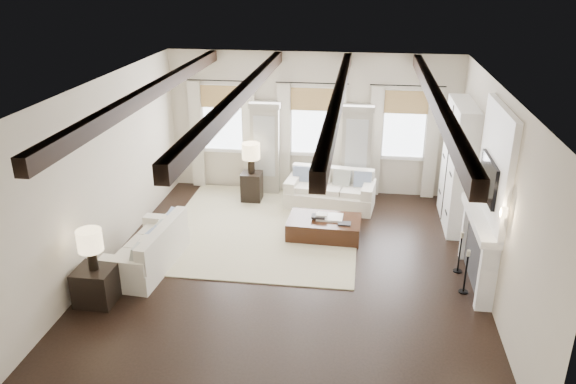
# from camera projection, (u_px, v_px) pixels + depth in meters

# --- Properties ---
(ground) EXTENTS (7.50, 7.50, 0.00)m
(ground) POSITION_uv_depth(u_px,v_px,m) (290.00, 269.00, 9.82)
(ground) COLOR black
(ground) RESTS_ON ground
(room_shell) EXTENTS (6.54, 7.54, 3.22)m
(room_shell) POSITION_uv_depth(u_px,v_px,m) (339.00, 152.00, 9.83)
(room_shell) COLOR beige
(room_shell) RESTS_ON ground
(area_rug) EXTENTS (3.77, 4.25, 0.02)m
(area_rug) POSITION_uv_depth(u_px,v_px,m) (264.00, 227.00, 11.34)
(area_rug) COLOR beige
(area_rug) RESTS_ON ground
(sofa_back) EXTENTS (1.98, 1.07, 0.81)m
(sofa_back) POSITION_uv_depth(u_px,v_px,m) (330.00, 192.00, 12.27)
(sofa_back) COLOR silver
(sofa_back) RESTS_ON ground
(sofa_left) EXTENTS (0.99, 1.93, 0.80)m
(sofa_left) POSITION_uv_depth(u_px,v_px,m) (150.00, 250.00, 9.77)
(sofa_left) COLOR silver
(sofa_left) RESTS_ON ground
(ottoman) EXTENTS (1.43, 0.93, 0.37)m
(ottoman) POSITION_uv_depth(u_px,v_px,m) (324.00, 227.00, 10.94)
(ottoman) COLOR black
(ottoman) RESTS_ON ground
(tray) EXTENTS (0.51, 0.40, 0.04)m
(tray) POSITION_uv_depth(u_px,v_px,m) (330.00, 217.00, 10.89)
(tray) COLOR white
(tray) RESTS_ON ottoman
(book_lower) EXTENTS (0.27, 0.21, 0.04)m
(book_lower) POSITION_uv_depth(u_px,v_px,m) (318.00, 216.00, 10.83)
(book_lower) COLOR #262628
(book_lower) RESTS_ON tray
(book_upper) EXTENTS (0.23, 0.18, 0.03)m
(book_upper) POSITION_uv_depth(u_px,v_px,m) (322.00, 215.00, 10.82)
(book_upper) COLOR beige
(book_upper) RESTS_ON book_lower
(book_loose) EXTENTS (0.25, 0.19, 0.03)m
(book_loose) POSITION_uv_depth(u_px,v_px,m) (344.00, 224.00, 10.64)
(book_loose) COLOR #262628
(book_loose) RESTS_ON ottoman
(side_table_front) EXTENTS (0.59, 0.59, 0.59)m
(side_table_front) POSITION_uv_depth(u_px,v_px,m) (96.00, 285.00, 8.78)
(side_table_front) COLOR black
(side_table_front) RESTS_ON ground
(lamp_front) EXTENTS (0.38, 0.38, 0.66)m
(lamp_front) POSITION_uv_depth(u_px,v_px,m) (90.00, 243.00, 8.50)
(lamp_front) COLOR black
(lamp_front) RESTS_ON side_table_front
(side_table_back) EXTENTS (0.44, 0.44, 0.66)m
(side_table_back) POSITION_uv_depth(u_px,v_px,m) (252.00, 187.00, 12.54)
(side_table_back) COLOR black
(side_table_back) RESTS_ON ground
(lamp_back) EXTENTS (0.40, 0.40, 0.68)m
(lamp_back) POSITION_uv_depth(u_px,v_px,m) (251.00, 153.00, 12.24)
(lamp_back) COLOR black
(lamp_back) RESTS_ON side_table_back
(candlestick_near) EXTENTS (0.16, 0.16, 0.77)m
(candlestick_near) POSITION_uv_depth(u_px,v_px,m) (465.00, 275.00, 9.00)
(candlestick_near) COLOR black
(candlestick_near) RESTS_ON ground
(candlestick_far) EXTENTS (0.15, 0.15, 0.75)m
(candlestick_far) POSITION_uv_depth(u_px,v_px,m) (459.00, 256.00, 9.62)
(candlestick_far) COLOR black
(candlestick_far) RESTS_ON ground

